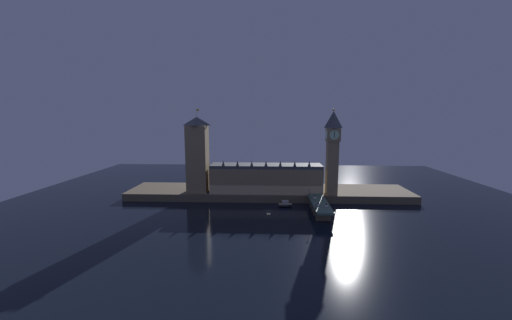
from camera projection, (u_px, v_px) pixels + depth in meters
The scene contains 14 objects.
ground_plane at pixel (269, 210), 212.68m from camera, with size 400.00×400.00×0.00m, color black.
embankment at pixel (269, 192), 250.87m from camera, with size 220.00×42.00×5.69m.
parliament_hall at pixel (266, 178), 241.01m from camera, with size 84.45×21.01×25.27m.
clock_tower at pixel (332, 150), 230.57m from camera, with size 10.05×10.16×63.02m.
victoria_tower at pixel (197, 154), 238.93m from camera, with size 15.41×15.41×63.23m.
bridge at pixel (320, 206), 205.64m from camera, with size 10.57×46.00×7.41m.
car_northbound_lead at pixel (314, 197), 216.57m from camera, with size 1.95×4.36×1.55m.
car_northbound_trail at pixel (318, 204), 198.32m from camera, with size 1.91×4.37×1.47m.
car_southbound_lead at pixel (326, 205), 196.17m from camera, with size 1.88×4.54×1.51m.
pedestrian_near_rail at pixel (316, 208), 190.19m from camera, with size 0.38×0.38×1.76m.
pedestrian_far_rail at pixel (311, 198), 213.74m from camera, with size 0.38×0.38×1.73m.
street_lamp_near at pixel (316, 202), 190.30m from camera, with size 1.34×0.60×7.29m.
street_lamp_far at pixel (309, 191), 219.48m from camera, with size 1.34×0.60×6.69m.
boat_upstream at pixel (285, 205), 220.47m from camera, with size 10.51×4.58×4.60m.
Camera 1 is at (0.24, -206.03, 63.45)m, focal length 22.00 mm.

